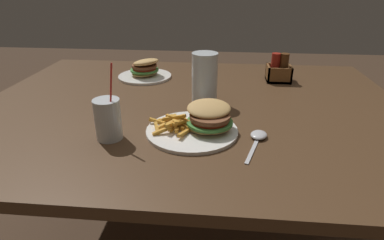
# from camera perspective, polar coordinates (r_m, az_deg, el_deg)

# --- Properties ---
(dining_table) EXTENTS (1.49, 1.13, 0.71)m
(dining_table) POSITION_cam_1_polar(r_m,az_deg,el_deg) (1.17, -0.22, -1.06)
(dining_table) COLOR #4C331E
(dining_table) RESTS_ON ground_plane
(meal_plate_near) EXTENTS (0.26, 0.26, 0.09)m
(meal_plate_near) POSITION_cam_1_polar(r_m,az_deg,el_deg) (0.92, 1.48, -0.55)
(meal_plate_near) COLOR white
(meal_plate_near) RESTS_ON dining_table
(beer_glass) EXTENTS (0.09, 0.09, 0.18)m
(beer_glass) POSITION_cam_1_polar(r_m,az_deg,el_deg) (1.13, 2.26, 7.19)
(beer_glass) COLOR silver
(beer_glass) RESTS_ON dining_table
(juice_glass) EXTENTS (0.07, 0.07, 0.21)m
(juice_glass) POSITION_cam_1_polar(r_m,az_deg,el_deg) (0.90, -14.69, -0.05)
(juice_glass) COLOR silver
(juice_glass) RESTS_ON dining_table
(spoon) EXTENTS (0.08, 0.18, 0.02)m
(spoon) POSITION_cam_1_polar(r_m,az_deg,el_deg) (0.91, 11.69, -2.83)
(spoon) COLOR silver
(spoon) RESTS_ON dining_table
(meal_plate_far) EXTENTS (0.23, 0.23, 0.09)m
(meal_plate_far) POSITION_cam_1_polar(r_m,az_deg,el_deg) (1.43, -8.35, 8.66)
(meal_plate_far) COLOR white
(meal_plate_far) RESTS_ON dining_table
(condiment_caddy) EXTENTS (0.10, 0.09, 0.12)m
(condiment_caddy) POSITION_cam_1_polar(r_m,az_deg,el_deg) (1.42, 15.19, 8.43)
(condiment_caddy) COLOR brown
(condiment_caddy) RESTS_ON dining_table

